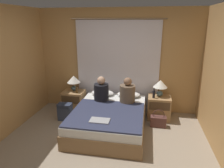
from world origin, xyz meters
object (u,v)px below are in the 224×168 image
Objects in this scene: lamp_right at (160,85)px; pillow_left at (103,93)px; pillow_right at (129,94)px; beer_bottle_on_right_stand at (154,94)px; bed at (110,119)px; nightstand_right at (159,107)px; beer_bottle_on_left_stand at (77,90)px; backpack_on_floor at (65,111)px; laptop_on_bed at (100,120)px; lamp_left at (74,80)px; person_right_in_bed at (127,93)px; person_left_in_bed at (101,91)px; handbag_on_floor at (158,121)px; nightstand_left at (74,101)px.

lamp_right is 1.39m from pillow_left.
beer_bottle_on_right_stand reaches higher than pillow_right.
nightstand_right is (1.04, 0.67, 0.04)m from bed.
bed is at bearing -32.27° from beer_bottle_on_left_stand.
beer_bottle_on_right_stand is 2.06m from backpack_on_floor.
lamp_right is 1.76m from laptop_on_bed.
beer_bottle_on_left_stand is (0.13, -0.16, -0.19)m from lamp_left.
lamp_left reaches higher than backpack_on_floor.
pillow_right is (0.64, 0.00, 0.00)m from pillow_left.
lamp_right is 1.65× the size of beer_bottle_on_right_stand.
beer_bottle_on_right_stand is (1.95, -0.16, -0.17)m from lamp_left.
backpack_on_floor is at bearing 142.08° from laptop_on_bed.
bed is at bearing -147.51° from beer_bottle_on_right_stand.
pillow_left is at bearing 150.85° from person_right_in_bed.
pillow_left is at bearing 99.00° from person_left_in_bed.
backpack_on_floor is (-0.17, -0.39, -0.38)m from beer_bottle_on_left_stand.
nightstand_right is at bearing 87.32° from handbag_on_floor.
person_left_in_bed reaches higher than laptop_on_bed.
pillow_left is (-1.36, 0.09, 0.24)m from nightstand_right.
pillow_right is at bearing 8.22° from beer_bottle_on_left_stand.
person_left_in_bed is (0.78, -0.34, -0.11)m from lamp_left.
person_left_in_bed is 1.42× the size of backpack_on_floor.
person_right_in_bed is at bearing 169.88° from handbag_on_floor.
beer_bottle_on_right_stand is at bearing -130.75° from lamp_right.
beer_bottle_on_right_stand reaches higher than pillow_left.
laptop_on_bed is (0.98, -1.28, 0.22)m from nightstand_left.
bed is 0.87m from pillow_left.
person_left_in_bed is (-1.31, -0.34, -0.11)m from lamp_right.
nightstand_left is 0.92m from person_left_in_bed.
person_left_in_bed is at bearing -180.00° from person_right_in_bed.
nightstand_right is at bearing -1.83° from lamp_left.
bed is 3.34× the size of person_left_in_bed.
nightstand_left is at bearing 180.00° from nightstand_right.
nightstand_right is 0.92× the size of person_right_in_bed.
backpack_on_floor is (-1.40, -0.21, -0.46)m from person_right_in_bed.
pillow_left is 1.36× the size of backpack_on_floor.
pillow_right is (1.36, 0.09, 0.24)m from nightstand_left.
backpack_on_floor is (-1.98, -0.39, -0.40)m from beer_bottle_on_right_stand.
person_right_in_bed reaches higher than pillow_left.
bed is 1.09m from backpack_on_floor.
nightstand_right reaches higher than backpack_on_floor.
bed is at bearing -32.71° from nightstand_left.
nightstand_right is at bearing 34.10° from beer_bottle_on_right_stand.
handbag_on_floor is (2.06, -0.47, -0.67)m from lamp_left.
nightstand_right is 2.17m from backpack_on_floor.
pillow_left is 0.96× the size of person_left_in_bed.
laptop_on_bed reaches higher than handbag_on_floor.
beer_bottle_on_left_stand reaches higher than pillow_right.
nightstand_left is at bearing -90.00° from lamp_left.
nightstand_right is 0.87m from person_right_in_bed.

